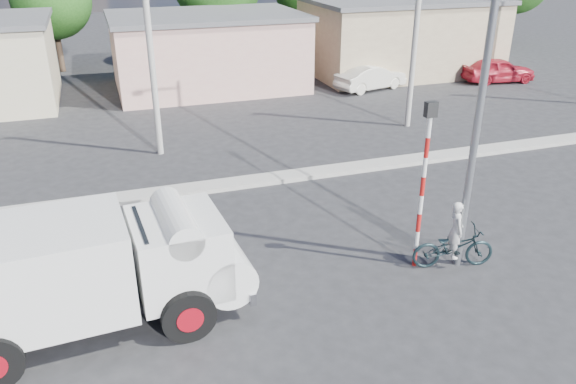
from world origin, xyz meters
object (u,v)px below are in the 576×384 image
object	(u,v)px
bicycle	(453,247)
car_red	(498,70)
truck	(96,269)
car_cream	(371,77)
streetlight	(478,75)
cyclist	(454,240)
traffic_pole	(424,173)

from	to	relation	value
bicycle	car_red	distance (m)	21.76
truck	car_cream	distance (m)	22.64
car_red	truck	bearing A→B (deg)	132.50
car_cream	streetlight	distance (m)	18.89
bicycle	car_red	world-z (taller)	car_red
cyclist	traffic_pole	distance (m)	2.06
cyclist	streetlight	bearing A→B (deg)	-42.12
cyclist	car_red	world-z (taller)	cyclist
streetlight	traffic_pole	bearing A→B (deg)	162.27
car_cream	traffic_pole	world-z (taller)	traffic_pole
cyclist	traffic_pole	world-z (taller)	traffic_pole
car_cream	traffic_pole	bearing A→B (deg)	141.98
traffic_pole	streetlight	size ratio (longest dim) A/B	0.48
bicycle	truck	bearing A→B (deg)	101.26
bicycle	streetlight	distance (m)	4.41
bicycle	car_red	bearing A→B (deg)	-27.10
truck	streetlight	world-z (taller)	streetlight
truck	bicycle	world-z (taller)	truck
cyclist	car_cream	world-z (taller)	cyclist
truck	traffic_pole	world-z (taller)	traffic_pole
cyclist	streetlight	world-z (taller)	streetlight
cyclist	traffic_pole	bearing A→B (deg)	82.52
cyclist	truck	bearing A→B (deg)	101.26
truck	car_cream	size ratio (longest dim) A/B	1.56
cyclist	car_cream	size ratio (longest dim) A/B	0.37
bicycle	cyclist	xyz separation A→B (m)	(0.00, 0.00, 0.21)
truck	bicycle	bearing A→B (deg)	-5.77
car_cream	truck	bearing A→B (deg)	123.64
car_red	bicycle	bearing A→B (deg)	146.50
car_red	traffic_pole	distance (m)	22.18
bicycle	cyclist	bearing A→B (deg)	0.00
car_cream	car_red	xyz separation A→B (m)	(7.86, -0.81, 0.02)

